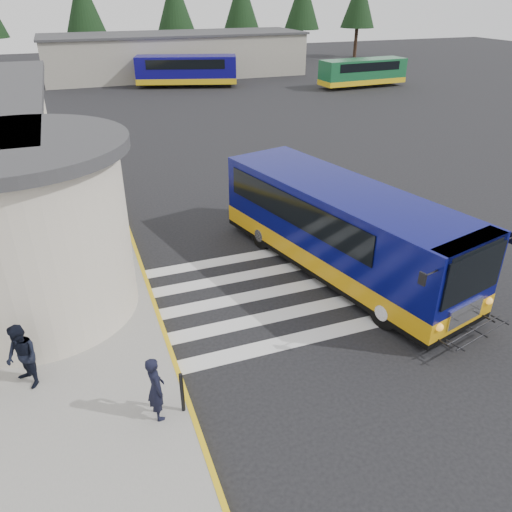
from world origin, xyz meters
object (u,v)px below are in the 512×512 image
object	(u,v)px
bollard	(182,392)
far_bus_a	(187,69)
far_bus_b	(363,71)
pedestrian_b	(22,357)
transit_bus	(341,232)
pedestrian_a	(156,388)

from	to	relation	value
bollard	far_bus_a	world-z (taller)	far_bus_a
far_bus_a	far_bus_b	xyz separation A→B (m)	(15.24, -5.83, -0.16)
pedestrian_b	far_bus_b	size ratio (longest dim) A/B	0.19
transit_bus	pedestrian_a	distance (m)	8.10
transit_bus	far_bus_b	bearing A→B (deg)	43.66
pedestrian_b	bollard	world-z (taller)	pedestrian_b
transit_bus	bollard	world-z (taller)	transit_bus
transit_bus	far_bus_a	distance (m)	35.73
pedestrian_a	pedestrian_b	size ratio (longest dim) A/B	0.95
far_bus_a	far_bus_b	world-z (taller)	far_bus_a
pedestrian_a	bollard	size ratio (longest dim) A/B	1.51
pedestrian_b	far_bus_a	xyz separation A→B (m)	(12.85, 38.04, 0.58)
pedestrian_b	pedestrian_a	bearing A→B (deg)	23.50
bollard	pedestrian_b	bearing A→B (deg)	147.27
far_bus_b	pedestrian_b	bearing A→B (deg)	135.63
far_bus_a	far_bus_b	distance (m)	16.32
pedestrian_a	far_bus_a	xyz separation A→B (m)	(10.24, 40.01, 0.63)
bollard	far_bus_b	xyz separation A→B (m)	(24.96, 34.22, 0.73)
pedestrian_b	bollard	size ratio (longest dim) A/B	1.59
pedestrian_b	bollard	xyz separation A→B (m)	(3.13, -2.01, -0.30)
bollard	transit_bus	bearing A→B (deg)	35.86
transit_bus	far_bus_b	world-z (taller)	transit_bus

